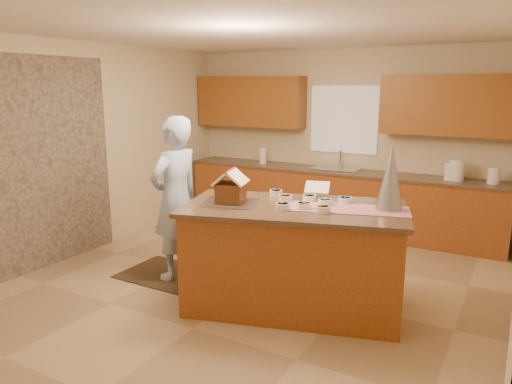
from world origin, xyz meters
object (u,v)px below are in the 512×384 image
tinsel_tree (391,177)px  boy (176,199)px  island_base (293,259)px  gingerbread_house (231,189)px

tinsel_tree → boy: bearing=-173.3°
boy → tinsel_tree: bearing=104.1°
island_base → boy: bearing=162.6°
island_base → boy: 1.53m
island_base → boy: (-1.46, 0.03, 0.43)m
tinsel_tree → boy: 2.34m
island_base → gingerbread_house: 0.92m
island_base → tinsel_tree: size_ratio=3.27×
island_base → gingerbread_house: gingerbread_house is taller
tinsel_tree → gingerbread_house: tinsel_tree is taller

